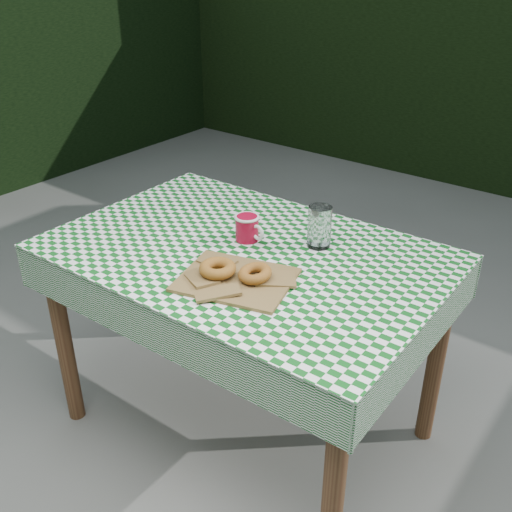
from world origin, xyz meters
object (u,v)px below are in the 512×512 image
(coffee_mug, at_px, (247,228))
(drinking_glass, at_px, (319,227))
(paper_bag, at_px, (236,279))
(table, at_px, (246,345))

(coffee_mug, xyz_separation_m, drinking_glass, (0.21, 0.11, 0.03))
(paper_bag, distance_m, coffee_mug, 0.28)
(table, xyz_separation_m, drinking_glass, (0.17, 0.17, 0.45))
(table, distance_m, paper_bag, 0.44)
(paper_bag, height_order, coffee_mug, coffee_mug)
(paper_bag, relative_size, drinking_glass, 2.33)
(table, relative_size, drinking_glass, 9.00)
(paper_bag, xyz_separation_m, drinking_glass, (0.07, 0.34, 0.06))
(coffee_mug, height_order, drinking_glass, drinking_glass)
(table, distance_m, coffee_mug, 0.43)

